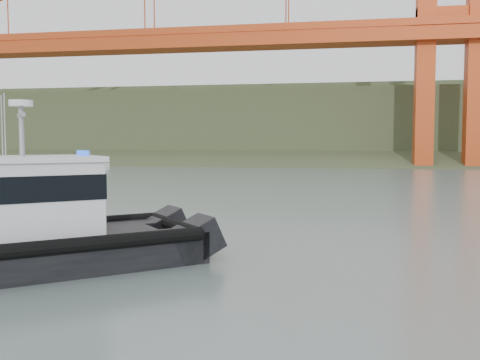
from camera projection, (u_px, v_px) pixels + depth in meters
name	position (u px, v px, depth m)	size (l,w,h in m)	color
ground	(231.00, 262.00, 19.81)	(400.00, 400.00, 0.00)	slate
headlands	(323.00, 132.00, 142.45)	(500.00, 105.36, 27.12)	#344527
patrol_boat	(23.00, 227.00, 18.41)	(12.47, 11.47, 6.05)	black
motorboat	(91.00, 165.00, 82.60)	(4.22, 6.37, 3.33)	silver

